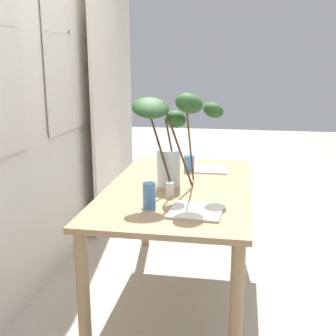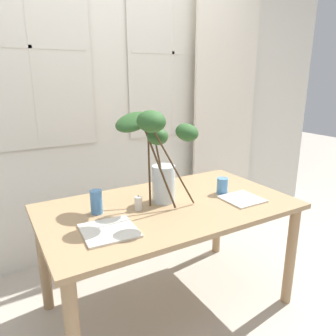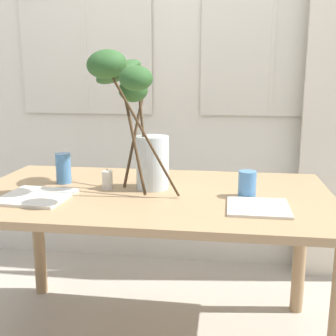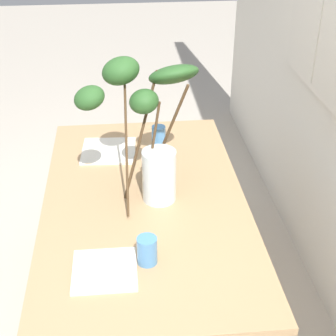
{
  "view_description": "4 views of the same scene",
  "coord_description": "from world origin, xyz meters",
  "px_view_note": "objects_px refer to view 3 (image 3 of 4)",
  "views": [
    {
      "loc": [
        -2.65,
        -0.38,
        1.55
      ],
      "look_at": [
        0.07,
        0.08,
        0.85
      ],
      "focal_mm": 46.87,
      "sensor_mm": 36.0,
      "label": 1
    },
    {
      "loc": [
        -0.94,
        -1.6,
        1.52
      ],
      "look_at": [
        0.04,
        0.09,
        0.96
      ],
      "focal_mm": 33.82,
      "sensor_mm": 36.0,
      "label": 2
    },
    {
      "loc": [
        0.33,
        -1.75,
        1.25
      ],
      "look_at": [
        0.08,
        0.02,
        0.85
      ],
      "focal_mm": 44.92,
      "sensor_mm": 36.0,
      "label": 3
    },
    {
      "loc": [
        1.89,
        -0.08,
        2.03
      ],
      "look_at": [
        -0.01,
        0.11,
        0.9
      ],
      "focal_mm": 54.87,
      "sensor_mm": 36.0,
      "label": 4
    }
  ],
  "objects_px": {
    "plate_square_left": "(36,197)",
    "plate_square_right": "(258,207)",
    "pillar_candle": "(107,180)",
    "drinking_glass_blue_left": "(63,168)",
    "dining_table": "(150,214)",
    "vase_with_branches": "(134,113)",
    "drinking_glass_blue_right": "(247,184)"
  },
  "relations": [
    {
      "from": "drinking_glass_blue_left",
      "to": "plate_square_right",
      "type": "xyz_separation_m",
      "value": [
        0.89,
        -0.27,
        -0.07
      ]
    },
    {
      "from": "dining_table",
      "to": "vase_with_branches",
      "type": "relative_size",
      "value": 2.5
    },
    {
      "from": "plate_square_left",
      "to": "plate_square_right",
      "type": "distance_m",
      "value": 0.91
    },
    {
      "from": "plate_square_left",
      "to": "pillar_candle",
      "type": "height_order",
      "value": "pillar_candle"
    },
    {
      "from": "vase_with_branches",
      "to": "plate_square_right",
      "type": "distance_m",
      "value": 0.66
    },
    {
      "from": "vase_with_branches",
      "to": "drinking_glass_blue_right",
      "type": "distance_m",
      "value": 0.57
    },
    {
      "from": "dining_table",
      "to": "vase_with_branches",
      "type": "xyz_separation_m",
      "value": [
        -0.07,
        0.03,
        0.44
      ]
    },
    {
      "from": "plate_square_left",
      "to": "pillar_candle",
      "type": "distance_m",
      "value": 0.32
    },
    {
      "from": "drinking_glass_blue_left",
      "to": "pillar_candle",
      "type": "relative_size",
      "value": 1.51
    },
    {
      "from": "vase_with_branches",
      "to": "drinking_glass_blue_left",
      "type": "height_order",
      "value": "vase_with_branches"
    },
    {
      "from": "pillar_candle",
      "to": "dining_table",
      "type": "bearing_deg",
      "value": -7.19
    },
    {
      "from": "dining_table",
      "to": "vase_with_branches",
      "type": "distance_m",
      "value": 0.45
    },
    {
      "from": "drinking_glass_blue_right",
      "to": "pillar_candle",
      "type": "bearing_deg",
      "value": 176.28
    },
    {
      "from": "drinking_glass_blue_right",
      "to": "plate_square_left",
      "type": "bearing_deg",
      "value": -170.6
    },
    {
      "from": "drinking_glass_blue_right",
      "to": "pillar_candle",
      "type": "distance_m",
      "value": 0.62
    },
    {
      "from": "dining_table",
      "to": "plate_square_right",
      "type": "distance_m",
      "value": 0.5
    },
    {
      "from": "dining_table",
      "to": "drinking_glass_blue_right",
      "type": "height_order",
      "value": "drinking_glass_blue_right"
    },
    {
      "from": "vase_with_branches",
      "to": "drinking_glass_blue_left",
      "type": "xyz_separation_m",
      "value": [
        -0.36,
        0.07,
        -0.27
      ]
    },
    {
      "from": "plate_square_left",
      "to": "drinking_glass_blue_right",
      "type": "bearing_deg",
      "value": 9.4
    },
    {
      "from": "dining_table",
      "to": "plate_square_left",
      "type": "distance_m",
      "value": 0.49
    },
    {
      "from": "drinking_glass_blue_left",
      "to": "plate_square_left",
      "type": "distance_m",
      "value": 0.27
    },
    {
      "from": "vase_with_branches",
      "to": "drinking_glass_blue_right",
      "type": "xyz_separation_m",
      "value": [
        0.49,
        -0.04,
        -0.29
      ]
    },
    {
      "from": "vase_with_branches",
      "to": "plate_square_right",
      "type": "relative_size",
      "value": 2.67
    },
    {
      "from": "dining_table",
      "to": "pillar_candle",
      "type": "bearing_deg",
      "value": 172.81
    },
    {
      "from": "dining_table",
      "to": "drinking_glass_blue_left",
      "type": "relative_size",
      "value": 11.06
    },
    {
      "from": "drinking_glass_blue_left",
      "to": "pillar_candle",
      "type": "height_order",
      "value": "drinking_glass_blue_left"
    },
    {
      "from": "drinking_glass_blue_left",
      "to": "plate_square_left",
      "type": "height_order",
      "value": "drinking_glass_blue_left"
    },
    {
      "from": "dining_table",
      "to": "plate_square_left",
      "type": "height_order",
      "value": "plate_square_left"
    },
    {
      "from": "drinking_glass_blue_right",
      "to": "pillar_candle",
      "type": "xyz_separation_m",
      "value": [
        -0.62,
        0.04,
        -0.01
      ]
    },
    {
      "from": "dining_table",
      "to": "drinking_glass_blue_left",
      "type": "distance_m",
      "value": 0.48
    },
    {
      "from": "plate_square_left",
      "to": "drinking_glass_blue_left",
      "type": "bearing_deg",
      "value": 85.5
    },
    {
      "from": "plate_square_right",
      "to": "pillar_candle",
      "type": "distance_m",
      "value": 0.68
    }
  ]
}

